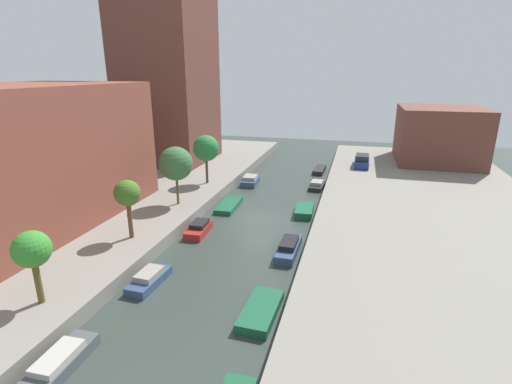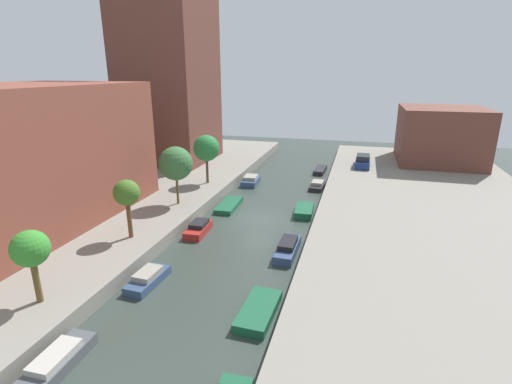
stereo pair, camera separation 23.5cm
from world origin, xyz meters
TOP-DOWN VIEW (x-y plane):
  - ground_plane at (0.00, 0.00)m, footprint 84.00×84.00m
  - quay_left at (-15.00, 0.00)m, footprint 20.00×64.00m
  - quay_right at (15.00, 0.00)m, footprint 20.00×64.00m
  - apartment_block_near at (-17.00, -8.61)m, footprint 12.00×22.15m
  - apartment_tower_far at (-16.00, 15.68)m, footprint 10.00×10.92m
  - low_block_right at (18.00, 23.54)m, footprint 10.00×11.10m
  - street_tree_0 at (-7.30, -16.57)m, footprint 1.87×1.87m
  - street_tree_1 at (-7.30, -8.19)m, footprint 1.84×1.84m
  - street_tree_2 at (-7.30, -0.65)m, footprint 2.97×2.97m
  - street_tree_3 at (-7.30, 6.32)m, footprint 2.73×2.73m
  - parked_car at (8.63, 18.25)m, footprint 1.82×4.58m
  - moored_boat_left_0 at (-3.85, -19.52)m, footprint 1.43×4.15m
  - moored_boat_left_1 at (-3.70, -12.11)m, footprint 1.47×3.38m
  - moored_boat_left_2 at (-3.82, -4.21)m, footprint 1.52×3.30m
  - moored_boat_left_3 at (-3.47, 2.18)m, footprint 1.81×4.51m
  - moored_boat_left_4 at (-3.63, 10.29)m, footprint 1.86×3.61m
  - moored_boat_right_1 at (3.63, -13.34)m, footprint 1.82×3.89m
  - moored_boat_right_2 at (3.76, -5.83)m, footprint 1.31×4.15m
  - moored_boat_right_3 at (3.72, 2.33)m, footprint 1.71×3.45m
  - moored_boat_right_4 at (3.94, 10.58)m, footprint 1.59×3.16m
  - moored_boat_right_5 at (3.46, 17.80)m, footprint 1.38×4.04m

SIDE VIEW (x-z plane):
  - ground_plane at x=0.00m, z-range 0.00..0.00m
  - moored_boat_left_3 at x=-3.47m, z-range 0.00..0.45m
  - moored_boat_right_1 at x=3.63m, z-range 0.00..0.52m
  - moored_boat_right_5 at x=3.46m, z-range 0.00..0.56m
  - moored_boat_right_3 at x=3.72m, z-range 0.00..0.64m
  - moored_boat_right_4 at x=3.94m, z-range -0.07..0.75m
  - moored_boat_left_1 at x=-3.70m, z-range -0.07..0.80m
  - moored_boat_left_0 at x=-3.85m, z-range -0.06..0.80m
  - moored_boat_left_2 at x=-3.82m, z-range -0.07..0.86m
  - moored_boat_left_4 at x=-3.63m, z-range -0.08..0.93m
  - moored_boat_right_2 at x=3.76m, z-range -0.08..0.94m
  - quay_left at x=-15.00m, z-range 0.00..1.00m
  - quay_right at x=15.00m, z-range 0.00..1.00m
  - parked_car at x=8.63m, z-range 0.88..2.40m
  - street_tree_0 at x=-7.30m, z-range 1.98..5.94m
  - street_tree_1 at x=-7.30m, z-range 2.13..6.40m
  - low_block_right at x=18.00m, z-range 1.00..8.02m
  - street_tree_2 at x=-7.30m, z-range 2.10..7.29m
  - street_tree_3 at x=-7.30m, z-range 2.17..7.28m
  - apartment_block_near at x=-17.00m, z-range 1.00..11.50m
  - apartment_tower_far at x=-16.00m, z-range 1.00..26.51m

